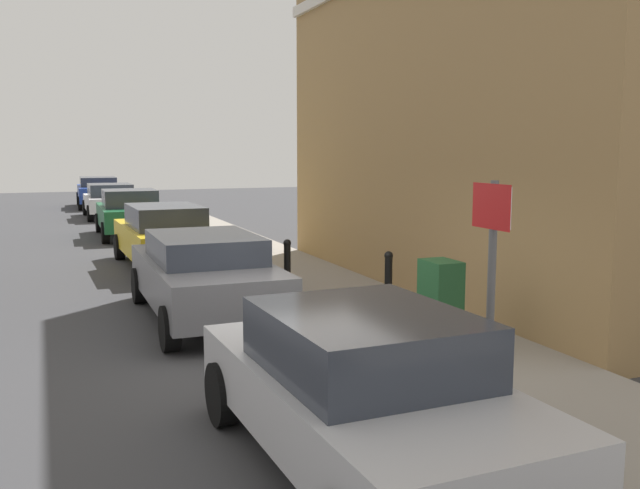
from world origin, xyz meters
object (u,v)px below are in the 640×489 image
car_green (130,213)px  street_sign (491,261)px  bollard_far_kerb (287,267)px  bollard_near_cabinet (388,282)px  car_silver (363,388)px  car_grey (205,274)px  utility_cabinet (440,307)px  car_white (110,200)px  car_yellow (164,235)px  car_blue (98,191)px

car_green → street_sign: size_ratio=1.78×
bollard_far_kerb → car_green: bearing=97.2°
bollard_near_cabinet → car_green: bearing=100.4°
car_silver → bollard_near_cabinet: size_ratio=3.88×
street_sign → bollard_near_cabinet: bearing=77.2°
car_grey → utility_cabinet: size_ratio=3.79×
bollard_near_cabinet → bollard_far_kerb: size_ratio=1.00×
utility_cabinet → bollard_far_kerb: (-0.88, 3.62, 0.02)m
car_green → bollard_near_cabinet: 13.28m
car_white → car_silver: bearing=179.8°
car_white → utility_cabinet: bearing=-173.9°
car_white → bollard_near_cabinet: 19.85m
car_white → bollard_far_kerb: 17.82m
car_green → street_sign: street_sign is taller
car_white → street_sign: street_sign is taller
utility_cabinet → street_sign: street_sign is taller
car_yellow → street_sign: 10.75m
car_grey → bollard_far_kerb: 1.62m
car_white → car_yellow: bearing=-179.8°
bollard_near_cabinet → utility_cabinet: bearing=-93.4°
car_blue → utility_cabinet: size_ratio=3.92×
car_green → street_sign: (1.51, -16.92, 0.90)m
car_silver → car_blue: (0.04, 29.59, 0.03)m
utility_cabinet → street_sign: 2.50m
bollard_near_cabinet → car_blue: bearing=95.5°
utility_cabinet → bollard_far_kerb: size_ratio=1.11×
car_green → bollard_far_kerb: 11.21m
bollard_near_cabinet → bollard_far_kerb: (-0.98, 1.94, 0.00)m
car_silver → car_grey: size_ratio=0.92×
car_green → bollard_far_kerb: bearing=-171.8°
car_green → bollard_near_cabinet: car_green is taller
car_blue → bollard_near_cabinet: size_ratio=4.34×
car_silver → street_sign: (1.59, 0.46, 0.93)m
car_yellow → street_sign: (1.46, -10.62, 0.89)m
car_grey → car_white: 18.20m
car_yellow → utility_cabinet: bearing=-166.5°
car_silver → car_yellow: bearing=-2.4°
car_yellow → car_green: car_green is taller
car_yellow → car_white: car_yellow is taller
car_yellow → utility_cabinet: size_ratio=3.85×
utility_cabinet → bollard_near_cabinet: (0.10, 1.68, 0.02)m
car_blue → car_green: bearing=-178.2°
car_blue → utility_cabinet: car_blue is taller
car_grey → bollard_far_kerb: (1.56, 0.43, -0.05)m
car_yellow → utility_cabinet: car_yellow is taller
car_blue → bollard_far_kerb: size_ratio=4.34×
car_white → utility_cabinet: (2.29, -21.39, -0.04)m
car_grey → bollard_near_cabinet: size_ratio=4.20×
car_silver → utility_cabinet: 3.54m
car_silver → car_grey: (-0.08, 5.81, 0.02)m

